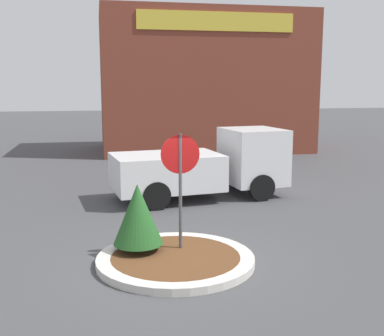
% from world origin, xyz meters
% --- Properties ---
extents(ground_plane, '(120.00, 120.00, 0.00)m').
position_xyz_m(ground_plane, '(0.00, 0.00, 0.00)').
color(ground_plane, '#474749').
extents(traffic_island, '(3.20, 3.20, 0.16)m').
position_xyz_m(traffic_island, '(0.00, 0.00, 0.08)').
color(traffic_island, beige).
rests_on(traffic_island, ground_plane).
extents(stop_sign, '(0.81, 0.07, 2.59)m').
position_xyz_m(stop_sign, '(0.18, 0.47, 1.82)').
color(stop_sign, '#4C4C51').
rests_on(stop_sign, ground_plane).
extents(island_shrub, '(1.03, 1.03, 1.42)m').
position_xyz_m(island_shrub, '(-0.71, 0.48, 0.94)').
color(island_shrub, brown).
rests_on(island_shrub, traffic_island).
extents(utility_truck, '(5.69, 2.83, 2.16)m').
position_xyz_m(utility_truck, '(1.90, 5.53, 1.05)').
color(utility_truck, white).
rests_on(utility_truck, ground_plane).
extents(storefront_building, '(11.03, 6.07, 7.39)m').
position_xyz_m(storefront_building, '(4.30, 17.07, 3.70)').
color(storefront_building, brown).
rests_on(storefront_building, ground_plane).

